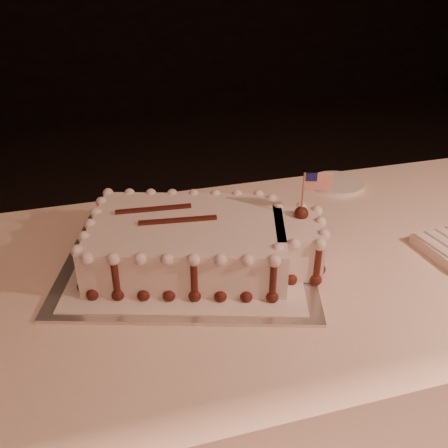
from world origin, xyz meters
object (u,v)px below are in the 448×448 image
object	(u,v)px
cake_board	(189,262)
side_plate	(337,184)
banquet_table	(318,370)
sheet_cake	(201,241)

from	to	relation	value
cake_board	side_plate	world-z (taller)	side_plate
banquet_table	side_plate	size ratio (longest dim) A/B	15.67
sheet_cake	side_plate	world-z (taller)	sheet_cake
banquet_table	sheet_cake	bearing A→B (deg)	173.29
cake_board	sheet_cake	world-z (taller)	sheet_cake
sheet_cake	side_plate	bearing A→B (deg)	30.83
banquet_table	cake_board	world-z (taller)	cake_board
side_plate	sheet_cake	bearing A→B (deg)	-149.17
cake_board	side_plate	distance (m)	0.56
side_plate	cake_board	bearing A→B (deg)	-151.32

